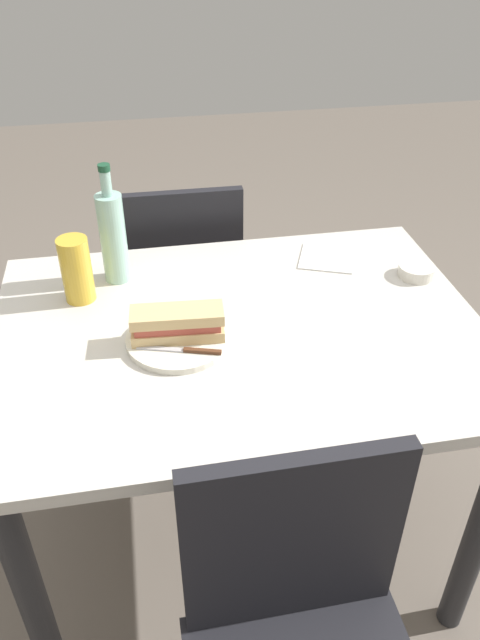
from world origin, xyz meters
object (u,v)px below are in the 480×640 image
Objects in this scene: plate_near at (179,339)px; water_bottle at (113,236)px; chair_near at (179,286)px; olive_bowl at (416,271)px; baguette_sandwich_near at (177,324)px; knife_near at (184,350)px; beer_glass at (76,270)px; dining_table at (240,368)px.

water_bottle is (0.12, -0.29, 0.11)m from plate_near.
olive_bowl is at bearing 140.79° from chair_near.
baguette_sandwich_near is at bearing 90.00° from plate_near.
plate_near is at bearing 113.08° from water_bottle.
baguette_sandwich_near is at bearing -82.47° from knife_near.
beer_glass is (0.09, 0.08, -0.04)m from water_bottle.
dining_table is 0.44m from water_bottle.
olive_bowl is at bearing -164.82° from plate_near.
olive_bowl is (-0.61, -0.22, -0.00)m from knife_near.
chair_near is 2.90× the size of water_bottle.
knife_near reaches higher than plate_near.
knife_near is 1.10× the size of beer_glass.
dining_table is at bearing 135.40° from water_bottle.
beer_glass is (0.35, -0.18, 0.20)m from dining_table.
chair_near is at bearing -122.15° from beer_glass.
dining_table is 3.68× the size of water_bottle.
chair_near is 0.69m from plate_near.
dining_table is 1.27× the size of chair_near.
water_bottle is (0.17, 0.34, 0.37)m from chair_near.
beer_glass is (0.22, -0.27, 0.06)m from knife_near.
water_bottle is at bearing -44.60° from dining_table.
dining_table is at bearing 98.57° from chair_near.
baguette_sandwich_near is at bearing 134.96° from beer_glass.
knife_near reaches higher than dining_table.
plate_near is (0.14, 0.03, 0.13)m from dining_table.
beer_glass is (0.26, 0.42, 0.33)m from chair_near.
olive_bowl reaches higher than plate_near.
knife_near is 0.38m from water_bottle.
olive_bowl reaches higher than dining_table.
water_bottle is (0.12, -0.29, 0.07)m from baguette_sandwich_near.
dining_table is 0.22m from baguette_sandwich_near.
knife_near is 0.35m from beer_glass.
plate_near is at bearing -90.00° from baguette_sandwich_near.
beer_glass is at bearing -50.56° from knife_near.
baguette_sandwich_near is at bearing 15.18° from olive_bowl.
plate_near is at bearing 134.96° from beer_glass.
dining_table is 4.84× the size of plate_near.
baguette_sandwich_near is 2.21× the size of olive_bowl.
chair_near is at bearing -116.92° from water_bottle.
water_bottle reaches higher than beer_glass.
chair_near is 9.53× the size of olive_bowl.
olive_bowl is at bearing 170.65° from water_bottle.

